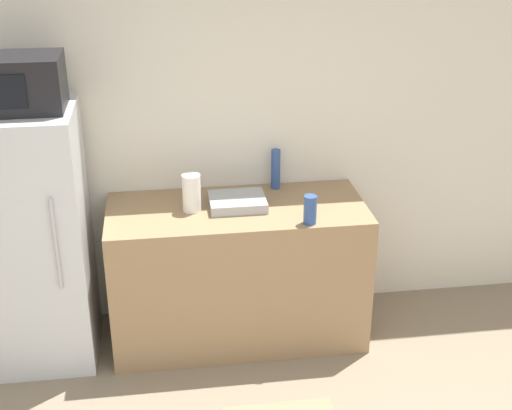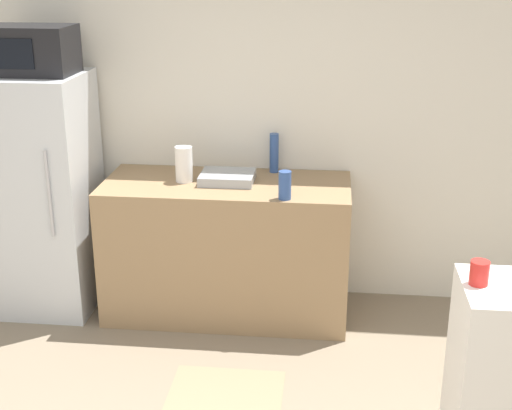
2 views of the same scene
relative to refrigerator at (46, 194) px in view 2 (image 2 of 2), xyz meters
The scene contains 10 objects.
wall_back 1.34m from the refrigerator, 18.89° to the left, with size 8.00×0.06×2.60m, color silver.
refrigerator is the anchor object (origin of this frame).
microwave 0.95m from the refrigerator, 109.84° to the right, with size 0.53×0.37×0.30m.
counter 1.26m from the refrigerator, ahead, with size 1.60×0.70×0.92m, color #937551.
sink_basin 1.23m from the refrigerator, ahead, with size 0.35×0.29×0.06m, color #9EA3A8.
bottle_tall 1.55m from the refrigerator, 10.93° to the left, with size 0.06×0.06×0.27m, color #2D4C8C.
bottle_short 1.65m from the refrigerator, ahead, with size 0.08×0.08×0.17m, color #2D4C8C.
jar 2.98m from the refrigerator, 32.42° to the right, with size 0.08×0.08×0.10m, color red.
paper_towel_roll 0.97m from the refrigerator, ahead, with size 0.11×0.11×0.23m, color white.
kitchen_rug 1.83m from the refrigerator, 34.96° to the right, with size 0.64×0.45×0.01m, color #937A5B.
Camera 2 is at (0.71, -2.02, 2.33)m, focal length 50.00 mm.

